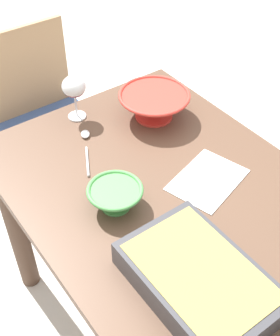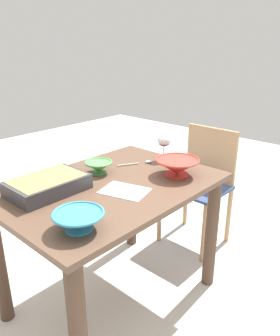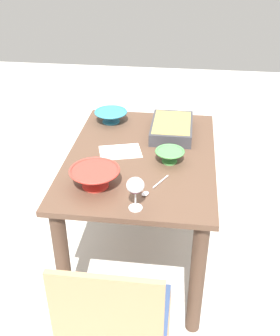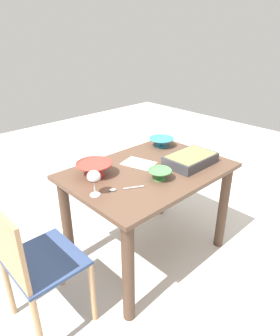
% 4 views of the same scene
% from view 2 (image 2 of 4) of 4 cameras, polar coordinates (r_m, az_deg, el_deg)
% --- Properties ---
extents(ground_plane, '(8.00, 8.00, 0.00)m').
position_cam_2_polar(ground_plane, '(2.22, -4.42, -21.34)').
color(ground_plane, beige).
extents(dining_table, '(1.18, 0.83, 0.77)m').
position_cam_2_polar(dining_table, '(1.87, -4.94, -7.21)').
color(dining_table, brown).
rests_on(dining_table, ground_plane).
extents(chair, '(0.39, 0.44, 0.89)m').
position_cam_2_polar(chair, '(2.59, 10.50, -2.03)').
color(chair, '#334772').
rests_on(chair, ground_plane).
extents(wine_glass, '(0.08, 0.08, 0.17)m').
position_cam_2_polar(wine_glass, '(2.13, 4.14, 4.49)').
color(wine_glass, white).
rests_on(wine_glass, dining_table).
extents(casserole_dish, '(0.38, 0.25, 0.08)m').
position_cam_2_polar(casserole_dish, '(1.74, -15.55, -2.70)').
color(casserole_dish, '#38383D').
rests_on(casserole_dish, dining_table).
extents(mixing_bowl, '(0.21, 0.21, 0.08)m').
position_cam_2_polar(mixing_bowl, '(1.37, -10.49, -8.72)').
color(mixing_bowl, teal).
rests_on(mixing_bowl, dining_table).
extents(small_bowl, '(0.16, 0.16, 0.07)m').
position_cam_2_polar(small_bowl, '(1.94, -7.12, 0.26)').
color(small_bowl, '#4C994C').
rests_on(small_bowl, dining_table).
extents(serving_bowl, '(0.25, 0.25, 0.10)m').
position_cam_2_polar(serving_bowl, '(1.90, 6.38, 0.31)').
color(serving_bowl, red).
rests_on(serving_bowl, dining_table).
extents(serving_spoon, '(0.21, 0.12, 0.01)m').
position_cam_2_polar(serving_spoon, '(2.09, 0.35, 0.96)').
color(serving_spoon, silver).
rests_on(serving_spoon, dining_table).
extents(napkin, '(0.23, 0.27, 0.00)m').
position_cam_2_polar(napkin, '(1.71, -2.63, -3.93)').
color(napkin, white).
rests_on(napkin, dining_table).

